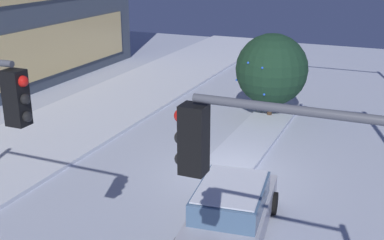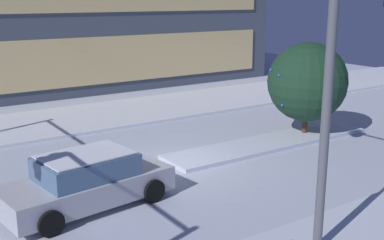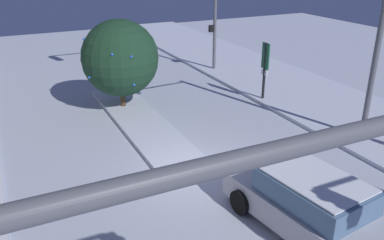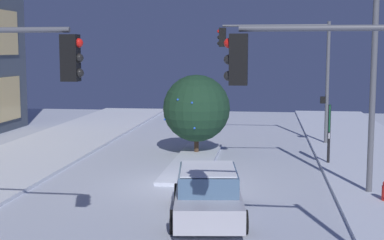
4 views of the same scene
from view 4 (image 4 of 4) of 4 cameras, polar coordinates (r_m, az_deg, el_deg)
ground at (r=20.58m, az=-0.96°, el=-6.80°), size 52.00×52.00×0.00m
median_strip at (r=24.81m, az=0.18°, el=-4.24°), size 9.00×1.80×0.14m
car_near at (r=16.68m, az=1.63°, el=-7.57°), size 4.86×2.55×1.49m
traffic_light_corner_near_left at (r=11.11m, az=15.27°, el=1.47°), size 0.32×4.07×5.56m
traffic_light_corner_near_right at (r=29.68m, az=9.46°, el=6.12°), size 0.32×5.87×6.46m
street_lamp_arched at (r=19.42m, az=15.63°, el=7.02°), size 0.60×3.22×7.64m
parking_info_sign at (r=24.64m, az=13.87°, el=-0.73°), size 0.55×0.12×2.65m
decorated_tree_median at (r=26.45m, az=0.46°, el=1.21°), size 3.21×3.19×3.84m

